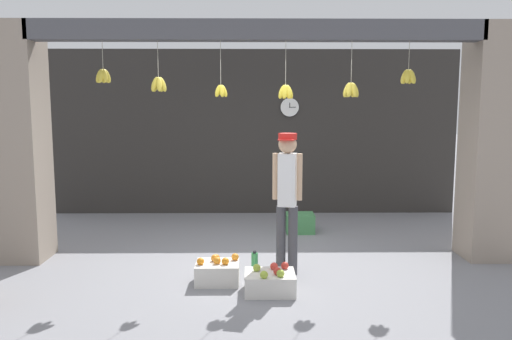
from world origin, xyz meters
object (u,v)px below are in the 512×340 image
produce_box_green (300,223)px  fruit_crate_apples (270,282)px  wall_clock (290,107)px  fruit_crate_oranges (218,272)px  shopkeeper (287,192)px  water_bottle (255,263)px

produce_box_green → fruit_crate_apples: bearing=-102.6°
wall_clock → produce_box_green: bearing=-87.4°
wall_clock → fruit_crate_apples: bearing=-97.3°
fruit_crate_oranges → wall_clock: size_ratio=1.37×
shopkeeper → fruit_crate_oranges: 1.19m
fruit_crate_oranges → wall_clock: bearing=73.6°
shopkeeper → produce_box_green: (0.35, 1.96, -0.82)m
shopkeeper → water_bottle: size_ratio=6.08×
water_bottle → wall_clock: bearing=78.8°
fruit_crate_oranges → wall_clock: 4.22m
shopkeeper → wall_clock: wall_clock is taller
fruit_crate_oranges → fruit_crate_apples: (0.57, -0.30, -0.01)m
fruit_crate_oranges → wall_clock: (1.08, 3.65, 1.81)m
fruit_crate_apples → water_bottle: (-0.16, 0.61, 0.01)m
shopkeeper → produce_box_green: 2.15m
shopkeeper → fruit_crate_apples: 1.06m
shopkeeper → water_bottle: (-0.37, 0.02, -0.84)m
fruit_crate_apples → wall_clock: size_ratio=1.51×
fruit_crate_apples → wall_clock: 4.39m
fruit_crate_oranges → water_bottle: fruit_crate_oranges is taller
fruit_crate_apples → shopkeeper: bearing=69.7°
fruit_crate_oranges → water_bottle: bearing=36.3°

